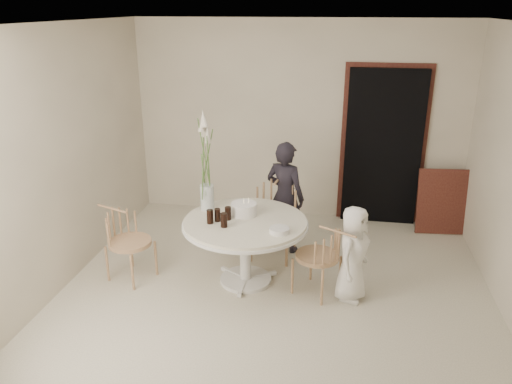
% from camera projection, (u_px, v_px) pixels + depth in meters
% --- Properties ---
extents(ground, '(4.50, 4.50, 0.00)m').
position_uv_depth(ground, '(274.00, 296.00, 5.21)').
color(ground, beige).
rests_on(ground, ground).
extents(room_shell, '(4.50, 4.50, 4.50)m').
position_uv_depth(room_shell, '(276.00, 146.00, 4.63)').
color(room_shell, silver).
rests_on(room_shell, ground).
extents(doorway, '(1.00, 0.10, 2.10)m').
position_uv_depth(doorway, '(383.00, 148.00, 6.67)').
color(doorway, black).
rests_on(doorway, ground).
extents(door_trim, '(1.12, 0.03, 2.22)m').
position_uv_depth(door_trim, '(383.00, 143.00, 6.68)').
color(door_trim, brown).
rests_on(door_trim, ground).
extents(table, '(1.33, 1.33, 0.73)m').
position_uv_depth(table, '(245.00, 230.00, 5.27)').
color(table, silver).
rests_on(table, ground).
extents(picture_frame, '(0.66, 0.25, 0.86)m').
position_uv_depth(picture_frame, '(442.00, 202.00, 6.54)').
color(picture_frame, brown).
rests_on(picture_frame, ground).
extents(chair_far, '(0.56, 0.59, 0.93)m').
position_uv_depth(chair_far, '(276.00, 206.00, 5.95)').
color(chair_far, tan).
rests_on(chair_far, ground).
extents(chair_right, '(0.58, 0.57, 0.78)m').
position_uv_depth(chair_right, '(327.00, 252.00, 5.04)').
color(chair_right, tan).
rests_on(chair_right, ground).
extents(chair_left, '(0.57, 0.55, 0.80)m').
position_uv_depth(chair_left, '(122.00, 233.00, 5.43)').
color(chair_left, tan).
rests_on(chair_left, ground).
extents(girl, '(0.59, 0.50, 1.37)m').
position_uv_depth(girl, '(285.00, 197.00, 5.98)').
color(girl, black).
rests_on(girl, ground).
extents(boy, '(0.48, 0.58, 1.01)m').
position_uv_depth(boy, '(353.00, 254.00, 5.01)').
color(boy, white).
rests_on(boy, ground).
extents(birthday_cake, '(0.28, 0.28, 0.18)m').
position_uv_depth(birthday_cake, '(244.00, 209.00, 5.35)').
color(birthday_cake, white).
rests_on(birthday_cake, table).
extents(cola_tumbler_a, '(0.09, 0.09, 0.14)m').
position_uv_depth(cola_tumbler_a, '(228.00, 213.00, 5.22)').
color(cola_tumbler_a, black).
rests_on(cola_tumbler_a, table).
extents(cola_tumbler_b, '(0.09, 0.09, 0.15)m').
position_uv_depth(cola_tumbler_b, '(224.00, 220.00, 5.05)').
color(cola_tumbler_b, black).
rests_on(cola_tumbler_b, table).
extents(cola_tumbler_c, '(0.07, 0.07, 0.15)m').
position_uv_depth(cola_tumbler_c, '(210.00, 217.00, 5.14)').
color(cola_tumbler_c, black).
rests_on(cola_tumbler_c, table).
extents(cola_tumbler_d, '(0.06, 0.06, 0.14)m').
position_uv_depth(cola_tumbler_d, '(217.00, 215.00, 5.19)').
color(cola_tumbler_d, black).
rests_on(cola_tumbler_d, table).
extents(plate_stack, '(0.26, 0.26, 0.05)m').
position_uv_depth(plate_stack, '(279.00, 230.00, 4.94)').
color(plate_stack, white).
rests_on(plate_stack, table).
extents(flower_vase, '(0.15, 0.15, 1.12)m').
position_uv_depth(flower_vase, '(206.00, 172.00, 5.36)').
color(flower_vase, silver).
rests_on(flower_vase, table).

